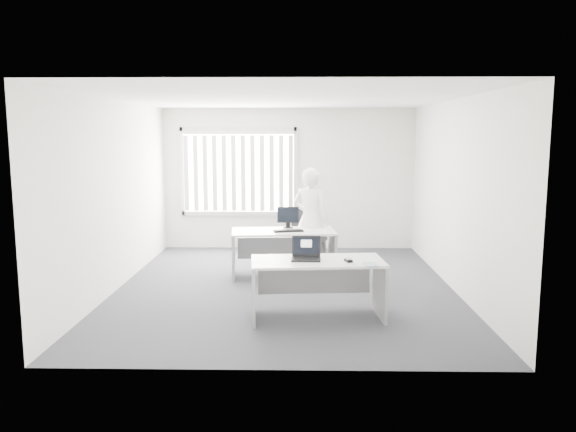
{
  "coord_description": "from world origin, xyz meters",
  "views": [
    {
      "loc": [
        0.21,
        -8.21,
        2.29
      ],
      "look_at": [
        0.04,
        0.15,
        1.07
      ],
      "focal_mm": 35.0,
      "sensor_mm": 36.0,
      "label": 1
    }
  ],
  "objects_px": {
    "laptop": "(306,249)",
    "monitor": "(288,217)",
    "office_chair": "(299,244)",
    "desk_far": "(283,243)",
    "desk_near": "(317,276)",
    "person": "(310,220)"
  },
  "relations": [
    {
      "from": "desk_near",
      "to": "office_chair",
      "type": "xyz_separation_m",
      "value": [
        -0.23,
        3.28,
        -0.24
      ]
    },
    {
      "from": "laptop",
      "to": "office_chair",
      "type": "bearing_deg",
      "value": 93.5
    },
    {
      "from": "office_chair",
      "to": "laptop",
      "type": "height_order",
      "value": "laptop"
    },
    {
      "from": "person",
      "to": "desk_near",
      "type": "bearing_deg",
      "value": 114.41
    },
    {
      "from": "laptop",
      "to": "monitor",
      "type": "bearing_deg",
      "value": 98.51
    },
    {
      "from": "monitor",
      "to": "office_chair",
      "type": "bearing_deg",
      "value": 79.96
    },
    {
      "from": "laptop",
      "to": "monitor",
      "type": "relative_size",
      "value": 1.01
    },
    {
      "from": "desk_near",
      "to": "laptop",
      "type": "relative_size",
      "value": 4.72
    },
    {
      "from": "laptop",
      "to": "person",
      "type": "bearing_deg",
      "value": 89.58
    },
    {
      "from": "desk_near",
      "to": "laptop",
      "type": "distance_m",
      "value": 0.38
    },
    {
      "from": "desk_near",
      "to": "person",
      "type": "relative_size",
      "value": 0.97
    },
    {
      "from": "desk_far",
      "to": "laptop",
      "type": "distance_m",
      "value": 2.16
    },
    {
      "from": "office_chair",
      "to": "monitor",
      "type": "bearing_deg",
      "value": -78.67
    },
    {
      "from": "desk_far",
      "to": "monitor",
      "type": "height_order",
      "value": "monitor"
    },
    {
      "from": "office_chair",
      "to": "laptop",
      "type": "relative_size",
      "value": 2.67
    },
    {
      "from": "office_chair",
      "to": "desk_near",
      "type": "bearing_deg",
      "value": -63.73
    },
    {
      "from": "desk_far",
      "to": "person",
      "type": "xyz_separation_m",
      "value": [
        0.44,
        0.37,
        0.33
      ]
    },
    {
      "from": "desk_far",
      "to": "monitor",
      "type": "xyz_separation_m",
      "value": [
        0.07,
        0.25,
        0.39
      ]
    },
    {
      "from": "desk_far",
      "to": "laptop",
      "type": "xyz_separation_m",
      "value": [
        0.34,
        -2.1,
        0.34
      ]
    },
    {
      "from": "desk_near",
      "to": "office_chair",
      "type": "relative_size",
      "value": 1.77
    },
    {
      "from": "desk_far",
      "to": "monitor",
      "type": "bearing_deg",
      "value": 68.37
    },
    {
      "from": "desk_near",
      "to": "desk_far",
      "type": "bearing_deg",
      "value": 98.06
    }
  ]
}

